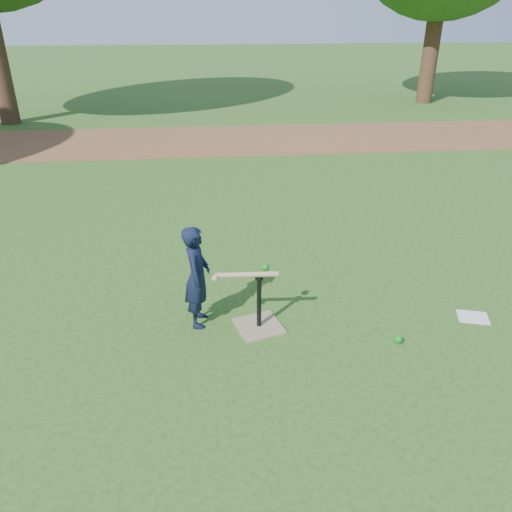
{
  "coord_description": "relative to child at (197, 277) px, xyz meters",
  "views": [
    {
      "loc": [
        -0.7,
        -4.41,
        2.89
      ],
      "look_at": [
        -0.26,
        0.02,
        0.65
      ],
      "focal_mm": 35.0,
      "sensor_mm": 36.0,
      "label": 1
    }
  ],
  "objects": [
    {
      "name": "ground",
      "position": [
        0.86,
        0.13,
        -0.53
      ],
      "size": [
        80.0,
        80.0,
        0.0
      ],
      "primitive_type": "plane",
      "color": "#285116",
      "rests_on": "ground"
    },
    {
      "name": "wiffle_ball_ground",
      "position": [
        1.89,
        -0.54,
        -0.49
      ],
      "size": [
        0.08,
        0.08,
        0.08
      ],
      "primitive_type": "sphere",
      "color": "#0C8D19",
      "rests_on": "ground"
    },
    {
      "name": "dirt_strip",
      "position": [
        0.86,
        7.63,
        -0.52
      ],
      "size": [
        24.0,
        3.0,
        0.01
      ],
      "primitive_type": "cube",
      "color": "brown",
      "rests_on": "ground"
    },
    {
      "name": "clipboard",
      "position": [
        2.81,
        -0.2,
        -0.52
      ],
      "size": [
        0.35,
        0.31,
        0.01
      ],
      "primitive_type": "cube",
      "rotation": [
        0.0,
        0.0,
        -0.3
      ],
      "color": "silver",
      "rests_on": "ground"
    },
    {
      "name": "batting_tee",
      "position": [
        0.59,
        -0.15,
        -0.42
      ],
      "size": [
        0.53,
        0.53,
        0.61
      ],
      "color": "#917C5C",
      "rests_on": "ground"
    },
    {
      "name": "swing_action",
      "position": [
        0.48,
        -0.15,
        0.09
      ],
      "size": [
        0.63,
        0.22,
        0.09
      ],
      "color": "tan",
      "rests_on": "ground"
    },
    {
      "name": "child",
      "position": [
        0.0,
        0.0,
        0.0
      ],
      "size": [
        0.29,
        0.41,
        1.06
      ],
      "primitive_type": "imported",
      "rotation": [
        0.0,
        0.0,
        1.47
      ],
      "color": "black",
      "rests_on": "ground"
    }
  ]
}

